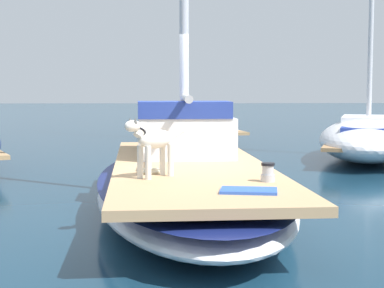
% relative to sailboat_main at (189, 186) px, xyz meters
% --- Properties ---
extents(ground_plane, '(120.00, 120.00, 0.00)m').
position_rel_sailboat_main_xyz_m(ground_plane, '(0.00, 0.00, -0.34)').
color(ground_plane, '#143347').
extents(sailboat_main, '(2.88, 7.35, 0.66)m').
position_rel_sailboat_main_xyz_m(sailboat_main, '(0.00, 0.00, 0.00)').
color(sailboat_main, white).
rests_on(sailboat_main, ground).
extents(cabin_house, '(1.51, 2.29, 0.84)m').
position_rel_sailboat_main_xyz_m(cabin_house, '(-0.06, 1.12, 0.67)').
color(cabin_house, silver).
rests_on(cabin_house, sailboat_main).
extents(dog_white, '(0.71, 0.73, 0.70)m').
position_rel_sailboat_main_xyz_m(dog_white, '(-0.47, -1.42, 0.75)').
color(dog_white, silver).
rests_on(dog_white, sailboat_main).
extents(deck_winch, '(0.16, 0.16, 0.21)m').
position_rel_sailboat_main_xyz_m(deck_winch, '(0.81, -1.78, 0.42)').
color(deck_winch, '#B7B7BC').
rests_on(deck_winch, sailboat_main).
extents(coiled_rope, '(0.32, 0.32, 0.04)m').
position_rel_sailboat_main_xyz_m(coiled_rope, '(-0.51, -1.02, 0.35)').
color(coiled_rope, beige).
rests_on(coiled_rope, sailboat_main).
extents(deck_towel, '(0.61, 0.45, 0.03)m').
position_rel_sailboat_main_xyz_m(deck_towel, '(0.51, -2.46, 0.34)').
color(deck_towel, blue).
rests_on(deck_towel, sailboat_main).
extents(moored_boat_starboard_side, '(3.97, 6.24, 8.07)m').
position_rel_sailboat_main_xyz_m(moored_boat_starboard_side, '(4.45, 5.91, 0.20)').
color(moored_boat_starboard_side, white).
rests_on(moored_boat_starboard_side, ground).
extents(moored_boat_far_astern, '(3.73, 7.12, 8.15)m').
position_rel_sailboat_main_xyz_m(moored_boat_far_astern, '(0.37, 10.92, 0.19)').
color(moored_boat_far_astern, '#B2B7C1').
rests_on(moored_boat_far_astern, ground).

